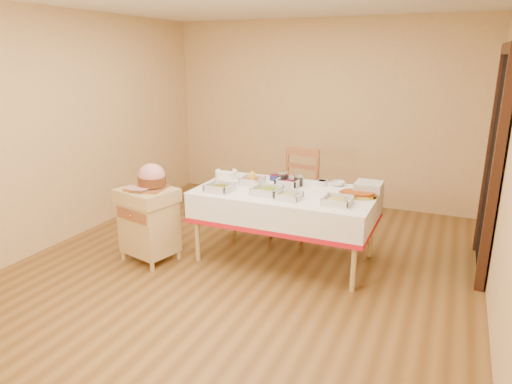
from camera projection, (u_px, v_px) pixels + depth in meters
room_shell at (247, 141)px, 4.38m from camera, size 5.00×5.00×5.00m
doorway at (495, 162)px, 4.37m from camera, size 0.09×1.10×2.20m
dining_table at (286, 205)px, 4.73m from camera, size 1.82×1.02×0.76m
butcher_cart at (149, 220)px, 4.76m from camera, size 0.64×0.57×0.78m
dining_chair at (296, 192)px, 5.42m from camera, size 0.52×0.50×1.04m
ham_on_board at (151, 178)px, 4.64m from camera, size 0.40×0.38×0.26m
serving_dish_a at (220, 188)px, 4.66m from camera, size 0.26×0.26×0.11m
serving_dish_b at (267, 191)px, 4.55m from camera, size 0.27×0.27×0.11m
serving_dish_c at (289, 196)px, 4.40m from camera, size 0.23×0.23×0.09m
serving_dish_d at (338, 201)px, 4.24m from camera, size 0.26×0.26×0.10m
serving_dish_e at (252, 181)px, 4.92m from camera, size 0.24×0.23×0.11m
serving_dish_f at (289, 182)px, 4.84m from camera, size 0.25×0.24×0.12m
small_bowl_left at (228, 175)px, 5.19m from camera, size 0.12×0.12×0.06m
small_bowl_mid at (275, 177)px, 5.08m from camera, size 0.13×0.13×0.06m
small_bowl_right at (322, 183)px, 4.86m from camera, size 0.11×0.11×0.05m
bowl_white_imported at (296, 179)px, 5.03m from camera, size 0.17×0.17×0.04m
bowl_small_imported at (338, 183)px, 4.85m from camera, size 0.19×0.19×0.05m
preserve_jar_left at (284, 178)px, 4.93m from camera, size 0.10×0.10×0.13m
preserve_jar_right at (298, 180)px, 4.83m from camera, size 0.10×0.10×0.13m
mustard_bottle at (252, 179)px, 4.84m from camera, size 0.06×0.06×0.17m
bread_basket at (226, 174)px, 5.15m from camera, size 0.24×0.24×0.11m
plate_stack at (369, 188)px, 4.58m from camera, size 0.26×0.26×0.11m
brass_platter at (358, 194)px, 4.48m from camera, size 0.38×0.27×0.05m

